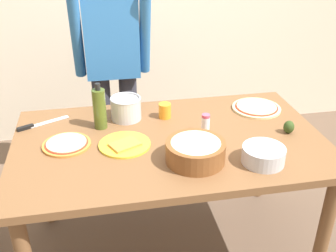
# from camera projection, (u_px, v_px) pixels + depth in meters

# --- Properties ---
(ground) EXTENTS (8.00, 8.00, 0.00)m
(ground) POSITION_uv_depth(u_px,v_px,m) (170.00, 248.00, 2.41)
(ground) COLOR brown
(dining_table) EXTENTS (1.60, 0.96, 0.76)m
(dining_table) POSITION_uv_depth(u_px,v_px,m) (170.00, 154.00, 2.09)
(dining_table) COLOR brown
(dining_table) RESTS_ON ground
(person_cook) EXTENTS (0.49, 0.25, 1.62)m
(person_cook) POSITION_uv_depth(u_px,v_px,m) (113.00, 62.00, 2.59)
(person_cook) COLOR #2D2D38
(person_cook) RESTS_ON ground
(pizza_raw_on_board) EXTENTS (0.29, 0.29, 0.02)m
(pizza_raw_on_board) POSITION_uv_depth(u_px,v_px,m) (256.00, 108.00, 2.37)
(pizza_raw_on_board) COLOR beige
(pizza_raw_on_board) RESTS_ON dining_table
(pizza_cooked_on_tray) EXTENTS (0.24, 0.24, 0.02)m
(pizza_cooked_on_tray) POSITION_uv_depth(u_px,v_px,m) (67.00, 144.00, 1.99)
(pizza_cooked_on_tray) COLOR #C67A33
(pizza_cooked_on_tray) RESTS_ON dining_table
(plate_with_slice) EXTENTS (0.26, 0.26, 0.02)m
(plate_with_slice) POSITION_uv_depth(u_px,v_px,m) (125.00, 144.00, 1.99)
(plate_with_slice) COLOR gold
(plate_with_slice) RESTS_ON dining_table
(popcorn_bowl) EXTENTS (0.28, 0.28, 0.11)m
(popcorn_bowl) POSITION_uv_depth(u_px,v_px,m) (195.00, 149.00, 1.84)
(popcorn_bowl) COLOR brown
(popcorn_bowl) RESTS_ON dining_table
(mixing_bowl_steel) EXTENTS (0.20, 0.20, 0.08)m
(mixing_bowl_steel) POSITION_uv_depth(u_px,v_px,m) (263.00, 155.00, 1.84)
(mixing_bowl_steel) COLOR #B7B7BC
(mixing_bowl_steel) RESTS_ON dining_table
(olive_oil_bottle) EXTENTS (0.07, 0.07, 0.26)m
(olive_oil_bottle) POSITION_uv_depth(u_px,v_px,m) (100.00, 108.00, 2.11)
(olive_oil_bottle) COLOR #47561E
(olive_oil_bottle) RESTS_ON dining_table
(steel_pot) EXTENTS (0.17, 0.17, 0.13)m
(steel_pot) POSITION_uv_depth(u_px,v_px,m) (126.00, 108.00, 2.23)
(steel_pot) COLOR #B7B7BC
(steel_pot) RESTS_ON dining_table
(cup_orange) EXTENTS (0.07, 0.07, 0.08)m
(cup_orange) POSITION_uv_depth(u_px,v_px,m) (165.00, 111.00, 2.25)
(cup_orange) COLOR orange
(cup_orange) RESTS_ON dining_table
(salt_shaker) EXTENTS (0.04, 0.04, 0.11)m
(salt_shaker) POSITION_uv_depth(u_px,v_px,m) (206.00, 124.00, 2.09)
(salt_shaker) COLOR white
(salt_shaker) RESTS_ON dining_table
(chef_knife) EXTENTS (0.27, 0.15, 0.02)m
(chef_knife) POSITION_uv_depth(u_px,v_px,m) (37.00, 125.00, 2.18)
(chef_knife) COLOR silver
(chef_knife) RESTS_ON dining_table
(avocado) EXTENTS (0.06, 0.06, 0.07)m
(avocado) POSITION_uv_depth(u_px,v_px,m) (289.00, 127.00, 2.09)
(avocado) COLOR #2D4219
(avocado) RESTS_ON dining_table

